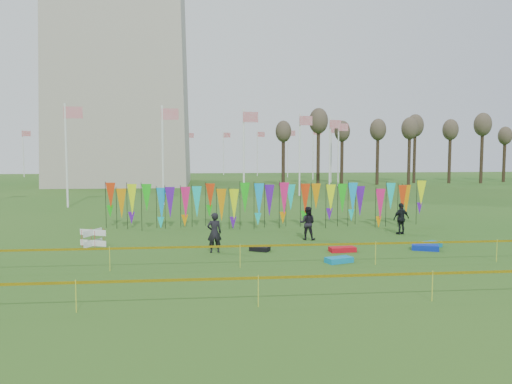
{
  "coord_description": "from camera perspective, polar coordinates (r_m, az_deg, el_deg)",
  "views": [
    {
      "loc": [
        -3.36,
        -19.73,
        4.34
      ],
      "look_at": [
        -0.74,
        6.0,
        2.22
      ],
      "focal_mm": 35.0,
      "sensor_mm": 36.0,
      "label": 1
    }
  ],
  "objects": [
    {
      "name": "kite_bag_red",
      "position": [
        22.01,
        9.85,
        -6.48
      ],
      "size": [
        1.16,
        0.62,
        0.21
      ],
      "primitive_type": "cube",
      "rotation": [
        0.0,
        0.0,
        0.09
      ],
      "color": "red",
      "rests_on": "ground"
    },
    {
      "name": "flagpole_ring",
      "position": [
        68.56,
        -14.79,
        4.24
      ],
      "size": [
        57.4,
        56.16,
        8.0
      ],
      "color": "white",
      "rests_on": "ground"
    },
    {
      "name": "banner_row",
      "position": [
        28.46,
        1.56,
        -0.91
      ],
      "size": [
        18.64,
        0.64,
        2.44
      ],
      "color": "black",
      "rests_on": "ground"
    },
    {
      "name": "caution_tape_near",
      "position": [
        18.86,
        3.89,
        -6.2
      ],
      "size": [
        26.0,
        0.02,
        0.9
      ],
      "color": "#DDB504",
      "rests_on": "ground"
    },
    {
      "name": "person_mid",
      "position": [
        24.62,
        5.9,
        -3.56
      ],
      "size": [
        0.91,
        0.73,
        1.63
      ],
      "primitive_type": "imported",
      "rotation": [
        0.0,
        0.0,
        2.79
      ],
      "color": "black",
      "rests_on": "ground"
    },
    {
      "name": "kite_bag_turquoise",
      "position": [
        19.91,
        9.46,
        -7.66
      ],
      "size": [
        1.16,
        0.85,
        0.21
      ],
      "primitive_type": "cube",
      "rotation": [
        0.0,
        0.0,
        0.35
      ],
      "color": "#0C86BB",
      "rests_on": "ground"
    },
    {
      "name": "person_right",
      "position": [
        27.15,
        16.26,
        -2.94
      ],
      "size": [
        1.08,
        0.8,
        1.65
      ],
      "primitive_type": "imported",
      "rotation": [
        0.0,
        0.0,
        3.43
      ],
      "color": "black",
      "rests_on": "ground"
    },
    {
      "name": "caution_tape_far",
      "position": [
        14.35,
        7.1,
        -9.71
      ],
      "size": [
        26.0,
        0.02,
        0.9
      ],
      "color": "#DDB504",
      "rests_on": "ground"
    },
    {
      "name": "box_kite",
      "position": [
        24.06,
        -18.14,
        -4.99
      ],
      "size": [
        0.7,
        0.7,
        0.78
      ],
      "rotation": [
        0.0,
        0.0,
        -0.41
      ],
      "color": "red",
      "rests_on": "ground"
    },
    {
      "name": "person_left",
      "position": [
        21.47,
        -4.78,
        -4.65
      ],
      "size": [
        0.69,
        0.55,
        1.73
      ],
      "primitive_type": "imported",
      "rotation": [
        0.0,
        0.0,
        3.29
      ],
      "color": "black",
      "rests_on": "ground"
    },
    {
      "name": "kite_bag_black",
      "position": [
        21.86,
        0.44,
        -6.5
      ],
      "size": [
        0.96,
        0.81,
        0.19
      ],
      "primitive_type": "cube",
      "rotation": [
        0.0,
        0.0,
        -0.49
      ],
      "color": "black",
      "rests_on": "ground"
    },
    {
      "name": "kite_bag_teal",
      "position": [
        23.97,
        19.12,
        -5.72
      ],
      "size": [
        1.34,
        1.06,
        0.23
      ],
      "primitive_type": "cube",
      "rotation": [
        0.0,
        0.0,
        0.47
      ],
      "color": "#0B76A3",
      "rests_on": "ground"
    },
    {
      "name": "kite_bag_blue",
      "position": [
        23.27,
        18.77,
        -6.02
      ],
      "size": [
        1.26,
        0.97,
        0.24
      ],
      "primitive_type": "cube",
      "rotation": [
        0.0,
        0.0,
        -0.39
      ],
      "color": "#0A29B1",
      "rests_on": "ground"
    },
    {
      "name": "ground",
      "position": [
        20.48,
        3.79,
        -7.55
      ],
      "size": [
        160.0,
        160.0,
        0.0
      ],
      "primitive_type": "plane",
      "color": "#225317",
      "rests_on": "ground"
    },
    {
      "name": "tree_line",
      "position": [
        72.91,
        23.32,
        5.74
      ],
      "size": [
        53.92,
        1.92,
        7.84
      ],
      "color": "#3B2D1D",
      "rests_on": "ground"
    }
  ]
}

